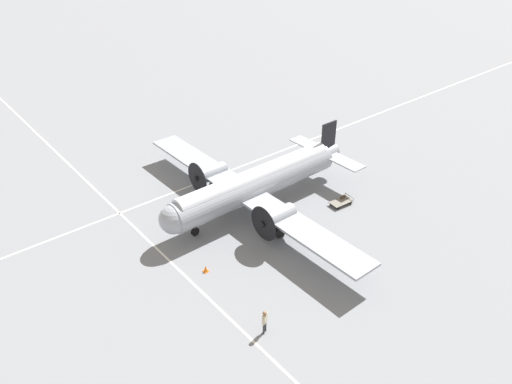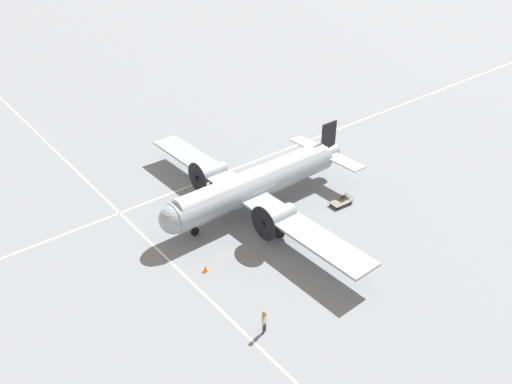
% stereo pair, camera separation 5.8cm
% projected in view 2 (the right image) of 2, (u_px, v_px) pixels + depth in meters
% --- Properties ---
extents(ground_plane, '(300.00, 300.00, 0.00)m').
position_uv_depth(ground_plane, '(256.00, 208.00, 42.41)').
color(ground_plane, slate).
extents(apron_line_eastwest, '(120.00, 0.16, 0.01)m').
position_uv_depth(apron_line_eastwest, '(212.00, 178.00, 46.75)').
color(apron_line_eastwest, silver).
rests_on(apron_line_eastwest, ground_plane).
extents(apron_line_northsouth, '(0.16, 120.00, 0.01)m').
position_uv_depth(apron_line_northsouth, '(159.00, 251.00, 37.37)').
color(apron_line_northsouth, silver).
rests_on(apron_line_northsouth, ground_plane).
extents(airliner_main, '(18.50, 25.78, 5.47)m').
position_uv_depth(airliner_main, '(252.00, 185.00, 40.94)').
color(airliner_main, '#9399A3').
rests_on(airliner_main, ground_plane).
extents(crew_foreground, '(0.55, 0.34, 1.73)m').
position_uv_depth(crew_foreground, '(264.00, 320.00, 30.05)').
color(crew_foreground, '#2D2D33').
rests_on(crew_foreground, ground_plane).
extents(suitcase_near_door, '(0.52, 0.14, 0.59)m').
position_uv_depth(suitcase_near_door, '(343.00, 199.00, 43.10)').
color(suitcase_near_door, '#47331E').
rests_on(suitcase_near_door, ground_plane).
extents(baggage_cart, '(2.04, 1.20, 0.56)m').
position_uv_depth(baggage_cart, '(341.00, 202.00, 42.68)').
color(baggage_cart, '#6B665B').
rests_on(baggage_cart, ground_plane).
extents(traffic_cone, '(0.38, 0.38, 0.49)m').
position_uv_depth(traffic_cone, '(206.00, 269.00, 35.29)').
color(traffic_cone, orange).
rests_on(traffic_cone, ground_plane).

